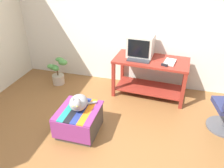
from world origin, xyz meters
TOP-DOWN VIEW (x-y plane):
  - ground_plane at (0.00, 0.00)m, footprint 14.00×14.00m
  - back_wall at (0.00, 2.05)m, footprint 8.00×0.10m
  - desk at (0.46, 1.60)m, footprint 1.36×0.74m
  - tv_monitor at (0.24, 1.71)m, footprint 0.48×0.43m
  - keyboard at (0.25, 1.47)m, footprint 0.41×0.17m
  - book at (0.79, 1.53)m, footprint 0.21×0.29m
  - ottoman_with_blanket at (-0.41, 0.26)m, footprint 0.58×0.65m
  - cat at (-0.41, 0.28)m, footprint 0.37×0.41m
  - potted_plant at (-1.41, 1.53)m, footprint 0.45×0.30m
  - stapler at (0.71, 1.38)m, footprint 0.12×0.07m

SIDE VIEW (x-z plane):
  - ground_plane at x=0.00m, z-range 0.00..0.00m
  - ottoman_with_blanket at x=-0.41m, z-range 0.00..0.39m
  - potted_plant at x=-1.41m, z-range -0.02..0.53m
  - desk at x=0.46m, z-range 0.13..0.86m
  - cat at x=-0.41m, z-range 0.37..0.64m
  - keyboard at x=0.25m, z-range 0.73..0.75m
  - book at x=0.79m, z-range 0.73..0.76m
  - stapler at x=0.71m, z-range 0.73..0.77m
  - tv_monitor at x=0.24m, z-range 0.72..1.12m
  - back_wall at x=0.00m, z-range 0.00..2.60m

